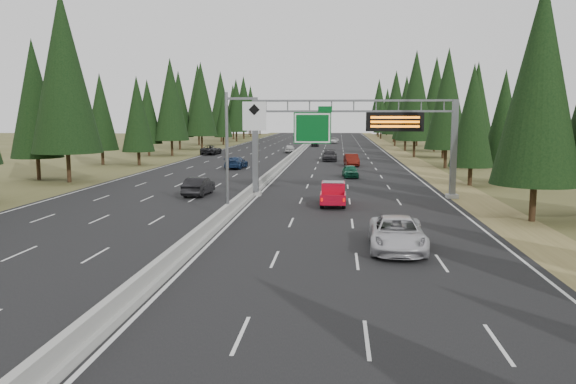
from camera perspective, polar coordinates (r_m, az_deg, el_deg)
The scene contains 19 objects.
road at distance 90.90m, azimuth 0.65°, elevation 3.60°, with size 32.00×260.00×0.08m, color black.
shoulder_right at distance 91.25m, azimuth 11.88°, elevation 3.44°, with size 3.60×260.00×0.06m, color olive.
shoulder_left at distance 93.98m, azimuth -10.26°, elevation 3.60°, with size 3.60×260.00×0.06m, color #4A4922.
median_barrier at distance 90.87m, azimuth 0.65°, elevation 3.83°, with size 0.70×260.00×0.85m.
sign_gantry at distance 45.32m, azimuth 7.47°, elevation 6.00°, with size 16.75×0.98×7.80m.
hov_sign_pole at distance 36.00m, azimuth -5.32°, elevation 4.73°, with size 2.80×0.50×8.00m.
tree_row_right at distance 93.91m, azimuth 14.42°, elevation 8.94°, with size 11.95×236.73×18.29m.
tree_row_left at distance 90.86m, azimuth -13.68°, elevation 9.27°, with size 11.82×237.81×18.91m.
silver_minivan at distance 27.99m, azimuth 11.03°, elevation -4.18°, with size 2.65×5.75×1.60m, color silver.
red_pickup at distance 41.69m, azimuth 4.62°, elevation -0.02°, with size 1.79×5.02×1.64m.
car_ahead_green at distance 60.35m, azimuth 6.34°, elevation 2.13°, with size 1.57×3.90×1.33m, color #145A3D.
car_ahead_dkred at distance 74.13m, azimuth 6.47°, elevation 3.26°, with size 1.67×4.79×1.58m, color #55120C.
car_ahead_dkgrey at distance 82.20m, azimuth 4.24°, elevation 3.70°, with size 2.14×5.27×1.53m, color black.
car_ahead_white at distance 136.51m, azimuth 4.67°, elevation 5.24°, with size 2.14×4.65×1.29m, color silver.
car_ahead_far at distance 121.36m, azimuth 2.74°, elevation 4.96°, with size 1.56×3.87×1.32m, color black.
car_onc_near at distance 46.88m, azimuth -9.07°, elevation 0.58°, with size 1.59×4.56×1.50m, color black.
car_onc_blue at distance 70.49m, azimuth -5.29°, elevation 3.00°, with size 2.06×5.08×1.47m, color #16294D.
car_onc_white at distance 100.22m, azimuth 0.21°, elevation 4.42°, with size 1.69×4.20×1.43m, color silver.
car_onc_far at distance 96.60m, azimuth -7.81°, elevation 4.26°, with size 2.59×5.62×1.56m, color black.
Camera 1 is at (7.10, -10.39, 6.59)m, focal length 35.00 mm.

